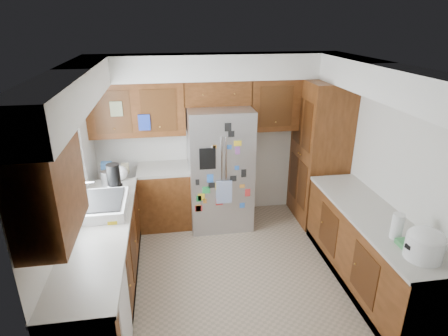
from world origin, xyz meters
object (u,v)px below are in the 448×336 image
Objects in this scene: pantry at (319,153)px; paper_towel at (397,226)px; rice_cooker at (425,243)px; fridge at (220,168)px.

paper_towel is (-0.05, -2.10, -0.02)m from pantry.
paper_towel is (-0.05, 0.34, -0.02)m from rice_cooker.
rice_cooker is (-0.00, -2.44, -0.00)m from pantry.
fridge is at bearing 177.94° from pantry.
fridge is 2.92m from rice_cooker.
fridge reaches higher than rice_cooker.
paper_towel is at bearing -91.40° from pantry.
pantry is 6.30× the size of rice_cooker.
fridge is 6.82× the size of paper_towel.
rice_cooker is 0.35m from paper_towel.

